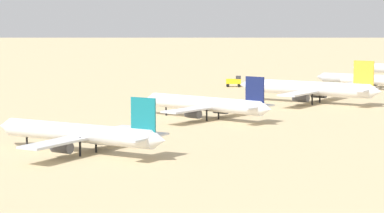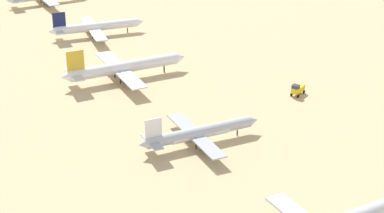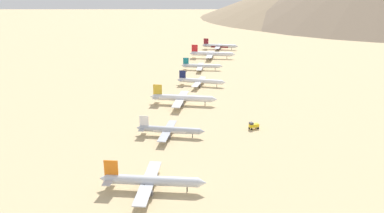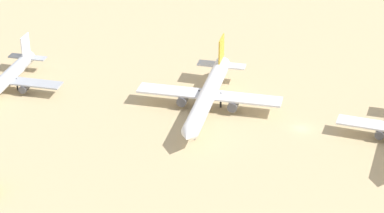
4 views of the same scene
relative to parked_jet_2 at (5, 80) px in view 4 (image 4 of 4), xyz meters
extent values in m
plane|color=tan|center=(-3.68, 74.32, -3.41)|extent=(2161.84, 2161.84, 0.00)
cylinder|color=#B2B7C1|center=(0.28, 0.02, 0.13)|extent=(30.54, 5.28, 3.21)
cone|color=#B2B7C1|center=(-16.06, -1.10, 0.13)|extent=(2.56, 3.04, 2.89)
cube|color=white|center=(-13.03, -0.89, 3.89)|extent=(4.65, 0.61, 5.91)
cube|color=#A4A8B2|center=(-13.53, -0.93, 0.45)|extent=(3.39, 10.29, 0.30)
cube|color=#A4A8B2|center=(-0.98, -0.07, -0.43)|extent=(6.17, 28.92, 0.38)
cylinder|color=#4C4C54|center=(-0.66, 5.03, -1.59)|extent=(3.67, 2.18, 1.94)
cylinder|color=black|center=(-1.98, 2.06, -1.80)|extent=(0.37, 0.37, 3.22)
cylinder|color=black|center=(-1.67, -2.31, -1.80)|extent=(0.37, 0.37, 3.22)
cylinder|color=white|center=(0.28, 0.02, -0.11)|extent=(16.90, 4.35, 3.21)
cylinder|color=white|center=(-5.50, 51.21, 0.92)|extent=(37.29, 6.70, 3.92)
cone|color=white|center=(14.64, 52.73, 0.92)|extent=(3.58, 4.08, 3.84)
cone|color=white|center=(-25.44, 49.70, 0.92)|extent=(3.14, 3.73, 3.52)
cube|color=gold|center=(-21.74, 49.98, 5.50)|extent=(5.68, 0.79, 7.21)
cube|color=silver|center=(-22.36, 49.93, 1.31)|extent=(4.22, 12.58, 0.37)
cube|color=silver|center=(-7.04, 51.09, 0.23)|extent=(7.78, 35.33, 0.46)
cylinder|color=#4C4C54|center=(-6.69, 57.32, -1.19)|extent=(4.50, 2.69, 2.37)
cylinder|color=#4C4C54|center=(-5.75, 44.99, -1.19)|extent=(4.50, 2.69, 2.37)
cylinder|color=black|center=(8.56, 52.27, -1.44)|extent=(0.45, 0.45, 3.94)
cylinder|color=black|center=(-8.27, 53.69, -1.44)|extent=(0.45, 0.45, 3.94)
cylinder|color=black|center=(-7.87, 48.34, -1.44)|extent=(0.45, 0.45, 3.94)
cylinder|color=#4C4C54|center=(-3.91, 91.88, -1.49)|extent=(3.80, 2.16, 2.05)
camera|label=1|loc=(-109.97, 244.65, 20.20)|focal=72.54mm
camera|label=2|loc=(-62.37, -153.39, 84.33)|focal=64.96mm
camera|label=3|loc=(49.50, -170.94, 72.24)|focal=35.49mm
camera|label=4|loc=(150.90, 96.47, 82.71)|focal=71.80mm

